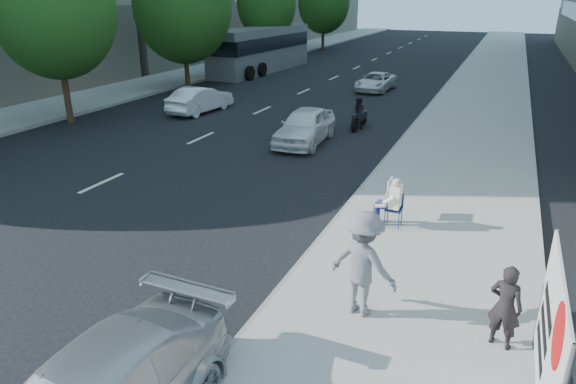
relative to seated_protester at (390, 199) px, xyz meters
The scene contains 16 objects.
ground 3.66m from the seated_protester, 143.25° to the right, with size 160.00×160.00×0.00m, color black.
near_sidewalk 17.93m from the seated_protester, 86.30° to the left, with size 5.00×120.00×0.15m, color gray.
far_sidewalk 26.54m from the seated_protester, 137.63° to the left, with size 4.50×120.00×0.15m, color gray.
tree_far_b 18.07m from the seated_protester, 160.45° to the left, with size 5.40×5.40×8.24m.
tree_far_c 23.30m from the seated_protester, 136.18° to the left, with size 6.00×6.00×8.47m.
tree_far_d 32.66m from the seated_protester, 120.69° to the left, with size 4.80×4.80×7.65m.
tree_far_e 45.19m from the seated_protester, 111.56° to the left, with size 5.40×5.40×7.89m.
seated_protester is the anchor object (origin of this frame).
jogger 4.07m from the seated_protester, 84.80° to the right, with size 1.31×0.75×2.03m, color slate.
pedestrian_woman 4.95m from the seated_protester, 55.40° to the right, with size 0.55×0.36×1.51m, color black.
protest_banner 6.40m from the seated_protester, 58.49° to the right, with size 0.08×3.06×2.20m.
white_sedan_near 8.51m from the seated_protester, 125.99° to the left, with size 1.69×4.19×1.43m, color white.
white_sedan_mid 15.84m from the seated_protester, 139.65° to the left, with size 1.39×3.98×1.31m, color white.
white_sedan_far 20.66m from the seated_protester, 104.86° to the left, with size 1.83×3.97×1.10m, color silver.
motorcycle 10.68m from the seated_protester, 109.77° to the left, with size 0.76×2.05×1.42m.
bus 29.53m from the seated_protester, 122.09° to the left, with size 3.17×12.16×3.30m.
Camera 1 is at (5.16, -10.00, 5.75)m, focal length 32.00 mm.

